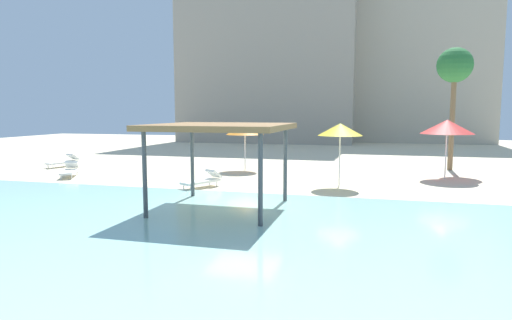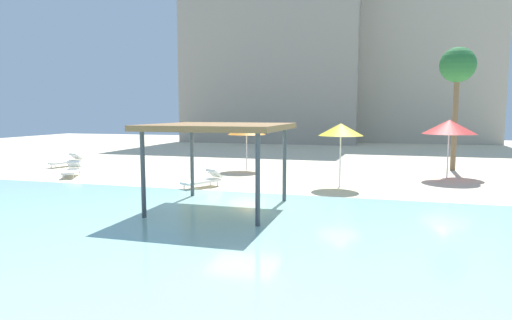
% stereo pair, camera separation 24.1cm
% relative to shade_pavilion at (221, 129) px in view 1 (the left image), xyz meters
% --- Properties ---
extents(ground_plane, '(80.00, 80.00, 0.00)m').
position_rel_shade_pavilion_xyz_m(ground_plane, '(0.36, 1.53, -2.68)').
color(ground_plane, beige).
extents(lagoon_water, '(44.00, 13.50, 0.04)m').
position_rel_shade_pavilion_xyz_m(lagoon_water, '(0.36, -3.72, -2.66)').
color(lagoon_water, '#99D1C6').
rests_on(lagoon_water, ground).
extents(shade_pavilion, '(4.30, 4.30, 2.86)m').
position_rel_shade_pavilion_xyz_m(shade_pavilion, '(0.00, 0.00, 0.00)').
color(shade_pavilion, '#42474C').
rests_on(shade_pavilion, ground).
extents(beach_umbrella_yellow_0, '(1.93, 1.93, 2.76)m').
position_rel_shade_pavilion_xyz_m(beach_umbrella_yellow_0, '(3.46, 5.60, -0.20)').
color(beach_umbrella_yellow_0, silver).
rests_on(beach_umbrella_yellow_0, ground).
extents(beach_umbrella_orange_1, '(2.10, 2.10, 2.57)m').
position_rel_shade_pavilion_xyz_m(beach_umbrella_orange_1, '(-2.00, 9.61, -0.41)').
color(beach_umbrella_orange_1, silver).
rests_on(beach_umbrella_orange_1, ground).
extents(beach_umbrella_red_3, '(2.49, 2.49, 2.88)m').
position_rel_shade_pavilion_xyz_m(beach_umbrella_red_3, '(8.28, 9.20, -0.15)').
color(beach_umbrella_red_3, silver).
rests_on(beach_umbrella_red_3, ground).
extents(lounge_chair_0, '(1.43, 1.95, 0.74)m').
position_rel_shade_pavilion_xyz_m(lounge_chair_0, '(-2.19, 3.89, -2.35)').
color(lounge_chair_0, white).
rests_on(lounge_chair_0, ground).
extents(lounge_chair_1, '(1.41, 1.96, 0.74)m').
position_rel_shade_pavilion_xyz_m(lounge_chair_1, '(-9.84, 5.04, -2.35)').
color(lounge_chair_1, white).
rests_on(lounge_chair_1, ground).
extents(lounge_chair_2, '(1.12, 1.99, 0.74)m').
position_rel_shade_pavilion_xyz_m(lounge_chair_2, '(-12.83, 8.36, -2.35)').
color(lounge_chair_2, white).
rests_on(lounge_chair_2, ground).
extents(palm_tree_0, '(1.90, 1.90, 6.73)m').
position_rel_shade_pavilion_xyz_m(palm_tree_0, '(9.05, 12.67, 2.92)').
color(palm_tree_0, brown).
rests_on(palm_tree_0, ground).
extents(hotel_block_0, '(18.40, 10.52, 20.23)m').
position_rel_shade_pavilion_xyz_m(hotel_block_0, '(-6.26, 34.34, 7.43)').
color(hotel_block_0, '#9E9384').
rests_on(hotel_block_0, ground).
extents(hotel_block_1, '(17.14, 10.99, 19.58)m').
position_rel_shade_pavilion_xyz_m(hotel_block_1, '(8.21, 39.13, 7.11)').
color(hotel_block_1, '#B2A893').
rests_on(hotel_block_1, ground).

